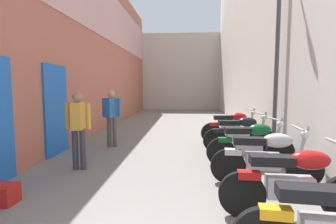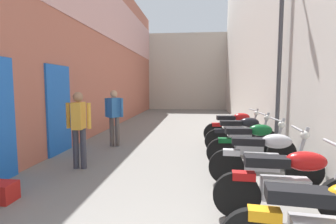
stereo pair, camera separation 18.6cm
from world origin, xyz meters
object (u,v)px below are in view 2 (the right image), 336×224
Objects in this scene: motorcycle_sixth at (236,127)px; street_lamp at (277,34)px; pedestrian_further_down at (114,114)px; motorcycle_second at (290,183)px; pedestrian_mid_alley at (79,124)px; motorcycle_fifth at (242,133)px; motorcycle_third at (265,157)px; motorcycle_fourth at (252,143)px.

motorcycle_sixth is 2.81m from street_lamp.
street_lamp reaches higher than pedestrian_further_down.
motorcycle_second is 1.18× the size of pedestrian_mid_alley.
pedestrian_further_down reaches higher than motorcycle_second.
motorcycle_sixth is (-0.00, 1.13, 0.00)m from motorcycle_fifth.
motorcycle_fifth is 3.48m from pedestrian_further_down.
motorcycle_third is 3.27m from street_lamp.
motorcycle_third is (-0.00, 1.18, 0.00)m from motorcycle_second.
street_lamp is at bearing 55.32° from motorcycle_fourth.
motorcycle_fifth is 3.91m from pedestrian_mid_alley.
pedestrian_mid_alley is at bearing -155.01° from motorcycle_fifth.
street_lamp reaches higher than pedestrian_mid_alley.
motorcycle_fourth is 3.58m from pedestrian_mid_alley.
pedestrian_mid_alley reaches higher than motorcycle_third.
motorcycle_fourth is at bearing 90.00° from motorcycle_third.
motorcycle_third is 1.00× the size of motorcycle_sixth.
pedestrian_mid_alley reaches higher than motorcycle_fifth.
street_lamp is at bearing -7.64° from pedestrian_further_down.
motorcycle_second is 1.00× the size of motorcycle_third.
motorcycle_sixth is 1.18× the size of pedestrian_further_down.
motorcycle_third is 4.36m from pedestrian_further_down.
motorcycle_sixth is 0.37× the size of street_lamp.
pedestrian_mid_alley is (-3.52, 0.61, 0.42)m from motorcycle_third.
street_lamp reaches higher than motorcycle_sixth.
pedestrian_further_down is (0.09, 2.05, 0.00)m from pedestrian_mid_alley.
street_lamp is (0.70, -0.15, 2.40)m from motorcycle_fifth.
motorcycle_third is 3.60m from pedestrian_mid_alley.
motorcycle_second is 0.37× the size of street_lamp.
motorcycle_second is 1.18m from motorcycle_third.
pedestrian_further_down reaches higher than motorcycle_third.
motorcycle_sixth is 4.50m from pedestrian_mid_alley.
motorcycle_second is 3.43m from motorcycle_fifth.
street_lamp is (0.70, 1.02, 2.40)m from motorcycle_fourth.
pedestrian_further_down is 0.31× the size of street_lamp.
motorcycle_fourth is (-0.00, 2.27, 0.00)m from motorcycle_second.
motorcycle_second and motorcycle_third have the same top height.
motorcycle_fifth is at bearing 90.00° from motorcycle_third.
motorcycle_second and motorcycle_fourth have the same top height.
motorcycle_fifth is 1.00× the size of motorcycle_sixth.
motorcycle_fifth is (0.00, 1.17, 0.00)m from motorcycle_fourth.
pedestrian_mid_alley and pedestrian_further_down have the same top height.
motorcycle_fourth is 3.80m from pedestrian_further_down.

